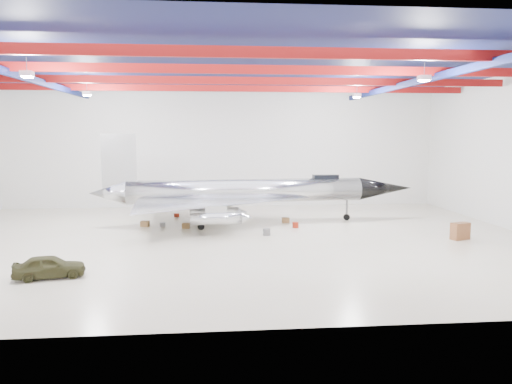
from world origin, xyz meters
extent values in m
plane|color=beige|center=(0.00, 0.00, 0.00)|extent=(40.00, 40.00, 0.00)
plane|color=silver|center=(0.00, 15.00, 5.50)|extent=(40.00, 0.00, 40.00)
plane|color=#0A0F38|center=(0.00, 0.00, 11.00)|extent=(40.00, 40.00, 0.00)
cube|color=maroon|center=(0.00, -9.00, 10.40)|extent=(39.50, 0.25, 0.50)
cube|color=maroon|center=(0.00, -3.00, 10.40)|extent=(39.50, 0.25, 0.50)
cube|color=maroon|center=(0.00, 3.00, 10.40)|extent=(39.50, 0.25, 0.50)
cube|color=maroon|center=(0.00, 9.00, 10.40)|extent=(39.50, 0.25, 0.50)
cube|color=#0C164C|center=(-12.00, 0.00, 10.10)|extent=(0.25, 29.50, 0.40)
cube|color=#0C164C|center=(12.00, 0.00, 10.10)|extent=(0.25, 29.50, 0.40)
cube|color=silver|center=(-10.00, -6.00, 9.70)|extent=(0.55, 0.55, 0.25)
cube|color=silver|center=(10.00, -6.00, 9.70)|extent=(0.55, 0.55, 0.25)
cube|color=silver|center=(-10.00, 6.00, 9.70)|extent=(0.55, 0.55, 0.25)
cube|color=silver|center=(10.00, 6.00, 9.70)|extent=(0.55, 0.55, 0.25)
cylinder|color=silver|center=(1.54, 5.91, 2.49)|extent=(17.84, 2.84, 1.78)
cone|color=black|center=(12.63, 6.58, 2.49)|extent=(4.54, 2.04, 1.78)
cone|color=silver|center=(-8.65, 5.29, 2.49)|extent=(2.77, 1.93, 1.78)
cube|color=silver|center=(-7.77, 5.35, 4.80)|extent=(2.49, 0.26, 4.00)
cube|color=black|center=(7.75, 6.28, 3.42)|extent=(1.99, 0.83, 0.44)
cylinder|color=silver|center=(-0.82, 0.87, 1.24)|extent=(3.42, 1.00, 0.80)
cylinder|color=silver|center=(-0.96, 3.09, 1.24)|extent=(3.42, 1.00, 0.80)
cylinder|color=silver|center=(-1.28, 8.41, 1.24)|extent=(3.42, 1.00, 0.80)
cylinder|color=silver|center=(-1.41, 10.62, 1.24)|extent=(3.42, 1.00, 0.80)
cylinder|color=#59595B|center=(9.52, 6.39, 0.80)|extent=(0.16, 0.16, 1.60)
cylinder|color=black|center=(9.52, 6.39, 0.25)|extent=(0.51, 0.23, 0.50)
cylinder|color=#59595B|center=(-1.87, 3.48, 0.80)|extent=(0.16, 0.16, 1.60)
cylinder|color=black|center=(-1.87, 3.48, 0.25)|extent=(0.51, 0.23, 0.50)
cylinder|color=#59595B|center=(-2.14, 7.91, 0.80)|extent=(0.16, 0.16, 1.60)
cylinder|color=black|center=(-2.14, 7.91, 0.25)|extent=(0.51, 0.23, 0.50)
imported|color=#35341A|center=(-8.83, -7.78, 0.55)|extent=(3.46, 1.99, 1.11)
cube|color=brown|center=(14.86, -1.34, 0.55)|extent=(1.33, 0.96, 1.10)
cube|color=olive|center=(-6.00, 5.12, 0.21)|extent=(0.67, 0.58, 0.41)
cube|color=maroon|center=(-3.95, 9.34, 0.14)|extent=(0.42, 0.34, 0.28)
cylinder|color=#59595B|center=(2.56, 1.13, 0.23)|extent=(0.65, 0.65, 0.45)
cube|color=olive|center=(4.57, 5.81, 0.19)|extent=(0.55, 0.44, 0.38)
cube|color=#59595B|center=(-4.73, 5.13, 0.14)|extent=(0.44, 0.37, 0.29)
cylinder|color=maroon|center=(4.96, 3.65, 0.21)|extent=(0.58, 0.58, 0.41)
cube|color=olive|center=(-2.97, 4.17, 0.19)|extent=(0.58, 0.49, 0.37)
cylinder|color=#59595B|center=(0.27, 10.28, 0.18)|extent=(0.45, 0.45, 0.36)
camera|label=1|loc=(-1.22, -31.61, 6.81)|focal=35.00mm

